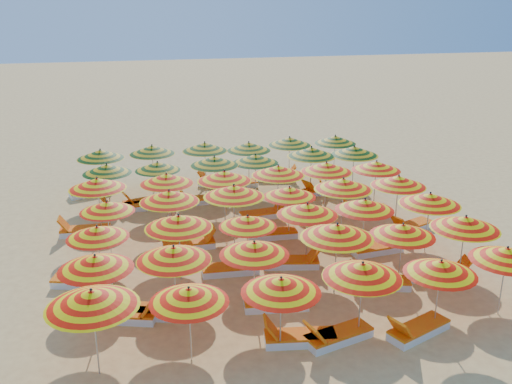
% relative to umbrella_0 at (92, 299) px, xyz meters
% --- Properties ---
extents(ground, '(120.00, 120.00, 0.00)m').
position_rel_umbrella_0_xyz_m(ground, '(5.12, 6.21, -1.86)').
color(ground, '#F1BE6B').
rests_on(ground, ground).
extents(umbrella_0, '(2.36, 2.36, 2.12)m').
position_rel_umbrella_0_xyz_m(umbrella_0, '(0.00, 0.00, 0.00)').
color(umbrella_0, silver).
rests_on(umbrella_0, ground).
extents(umbrella_1, '(2.10, 2.10, 1.89)m').
position_rel_umbrella_0_xyz_m(umbrella_1, '(2.04, 0.04, -0.20)').
color(umbrella_1, silver).
rests_on(umbrella_1, ground).
extents(umbrella_2, '(2.39, 2.39, 1.95)m').
position_rel_umbrella_0_xyz_m(umbrella_2, '(4.12, -0.07, -0.15)').
color(umbrella_2, silver).
rests_on(umbrella_2, ground).
extents(umbrella_3, '(2.49, 2.49, 2.02)m').
position_rel_umbrella_0_xyz_m(umbrella_3, '(6.14, 0.08, -0.08)').
color(umbrella_3, silver).
rests_on(umbrella_3, ground).
extents(umbrella_4, '(2.26, 2.26, 1.89)m').
position_rel_umbrella_0_xyz_m(umbrella_4, '(8.16, 0.01, -0.20)').
color(umbrella_4, silver).
rests_on(umbrella_4, ground).
extents(umbrella_5, '(2.08, 2.08, 1.95)m').
position_rel_umbrella_0_xyz_m(umbrella_5, '(10.12, 0.20, -0.15)').
color(umbrella_5, silver).
rests_on(umbrella_5, ground).
extents(umbrella_6, '(1.94, 1.94, 1.97)m').
position_rel_umbrella_0_xyz_m(umbrella_6, '(-0.00, 2.06, -0.13)').
color(umbrella_6, silver).
rests_on(umbrella_6, ground).
extents(umbrella_7, '(2.03, 2.03, 2.02)m').
position_rel_umbrella_0_xyz_m(umbrella_7, '(1.90, 2.02, -0.08)').
color(umbrella_7, silver).
rests_on(umbrella_7, ground).
extents(umbrella_8, '(1.84, 1.84, 1.95)m').
position_rel_umbrella_0_xyz_m(umbrella_8, '(3.98, 2.01, -0.15)').
color(umbrella_8, silver).
rests_on(umbrella_8, ground).
extents(umbrella_9, '(2.34, 2.34, 2.14)m').
position_rel_umbrella_0_xyz_m(umbrella_9, '(6.32, 2.23, 0.02)').
color(umbrella_9, silver).
rests_on(umbrella_9, ground).
extents(umbrella_10, '(2.30, 2.30, 1.94)m').
position_rel_umbrella_0_xyz_m(umbrella_10, '(8.29, 2.26, -0.16)').
color(umbrella_10, silver).
rests_on(umbrella_10, ground).
extents(umbrella_11, '(2.54, 2.54, 2.07)m').
position_rel_umbrella_0_xyz_m(umbrella_11, '(10.13, 2.10, -0.04)').
color(umbrella_11, silver).
rests_on(umbrella_11, ground).
extents(umbrella_12, '(1.99, 1.99, 1.86)m').
position_rel_umbrella_0_xyz_m(umbrella_12, '(-0.02, 4.24, -0.23)').
color(umbrella_12, silver).
rests_on(umbrella_12, ground).
extents(umbrella_13, '(2.47, 2.47, 2.07)m').
position_rel_umbrella_0_xyz_m(umbrella_13, '(2.23, 4.03, -0.04)').
color(umbrella_13, silver).
rests_on(umbrella_13, ground).
extents(umbrella_14, '(2.22, 2.22, 1.83)m').
position_rel_umbrella_0_xyz_m(umbrella_14, '(4.27, 4.13, -0.25)').
color(umbrella_14, silver).
rests_on(umbrella_14, ground).
extents(umbrella_15, '(2.38, 2.38, 1.99)m').
position_rel_umbrella_0_xyz_m(umbrella_15, '(6.17, 4.32, -0.11)').
color(umbrella_15, silver).
rests_on(umbrella_15, ground).
extents(umbrella_16, '(2.31, 2.31, 1.96)m').
position_rel_umbrella_0_xyz_m(umbrella_16, '(8.07, 4.37, -0.14)').
color(umbrella_16, silver).
rests_on(umbrella_16, ground).
extents(umbrella_17, '(2.08, 2.08, 2.08)m').
position_rel_umbrella_0_xyz_m(umbrella_17, '(10.17, 4.14, -0.04)').
color(umbrella_17, silver).
rests_on(umbrella_17, ground).
extents(umbrella_18, '(1.76, 1.76, 1.83)m').
position_rel_umbrella_0_xyz_m(umbrella_18, '(0.21, 6.34, -0.25)').
color(umbrella_18, silver).
rests_on(umbrella_18, ground).
extents(umbrella_19, '(2.57, 2.57, 2.06)m').
position_rel_umbrella_0_xyz_m(umbrella_19, '(2.17, 6.33, -0.05)').
color(umbrella_19, silver).
rests_on(umbrella_19, ground).
extents(umbrella_20, '(2.25, 2.25, 2.14)m').
position_rel_umbrella_0_xyz_m(umbrella_20, '(4.25, 6.15, 0.02)').
color(umbrella_20, silver).
rests_on(umbrella_20, ground).
extents(umbrella_21, '(2.00, 2.00, 1.90)m').
position_rel_umbrella_0_xyz_m(umbrella_21, '(6.17, 6.25, -0.19)').
color(umbrella_21, silver).
rests_on(umbrella_21, ground).
extents(umbrella_22, '(2.07, 2.07, 2.11)m').
position_rel_umbrella_0_xyz_m(umbrella_22, '(8.03, 6.10, -0.01)').
color(umbrella_22, silver).
rests_on(umbrella_22, ground).
extents(umbrella_23, '(2.33, 2.33, 2.05)m').
position_rel_umbrella_0_xyz_m(umbrella_23, '(10.09, 6.14, -0.06)').
color(umbrella_23, silver).
rests_on(umbrella_23, ground).
extents(umbrella_24, '(2.59, 2.59, 2.08)m').
position_rel_umbrella_0_xyz_m(umbrella_24, '(-0.12, 8.17, -0.03)').
color(umbrella_24, silver).
rests_on(umbrella_24, ground).
extents(umbrella_25, '(2.02, 2.02, 2.01)m').
position_rel_umbrella_0_xyz_m(umbrella_25, '(2.25, 8.35, -0.09)').
color(umbrella_25, silver).
rests_on(umbrella_25, ground).
extents(umbrella_26, '(2.09, 2.09, 2.07)m').
position_rel_umbrella_0_xyz_m(umbrella_26, '(4.28, 8.06, -0.04)').
color(umbrella_26, silver).
rests_on(umbrella_26, ground).
extents(umbrella_27, '(2.23, 2.23, 2.09)m').
position_rel_umbrella_0_xyz_m(umbrella_27, '(6.31, 8.20, -0.03)').
color(umbrella_27, silver).
rests_on(umbrella_27, ground).
extents(umbrella_28, '(1.96, 1.96, 2.07)m').
position_rel_umbrella_0_xyz_m(umbrella_28, '(8.20, 8.24, -0.04)').
color(umbrella_28, silver).
rests_on(umbrella_28, ground).
extents(umbrella_29, '(2.45, 2.45, 1.99)m').
position_rel_umbrella_0_xyz_m(umbrella_29, '(10.22, 8.23, -0.11)').
color(umbrella_29, silver).
rests_on(umbrella_29, ground).
extents(umbrella_30, '(2.41, 2.41, 1.95)m').
position_rel_umbrella_0_xyz_m(umbrella_30, '(0.17, 10.29, -0.15)').
color(umbrella_30, silver).
rests_on(umbrella_30, ground).
extents(umbrella_31, '(2.01, 2.01, 1.87)m').
position_rel_umbrella_0_xyz_m(umbrella_31, '(2.07, 10.47, -0.22)').
color(umbrella_31, silver).
rests_on(umbrella_31, ground).
extents(umbrella_32, '(2.12, 2.12, 2.03)m').
position_rel_umbrella_0_xyz_m(umbrella_32, '(4.27, 10.22, -0.08)').
color(umbrella_32, silver).
rests_on(umbrella_32, ground).
extents(umbrella_33, '(2.38, 2.38, 1.97)m').
position_rel_umbrella_0_xyz_m(umbrella_33, '(5.95, 10.34, -0.13)').
color(umbrella_33, silver).
rests_on(umbrella_33, ground).
extents(umbrella_34, '(2.53, 2.53, 2.13)m').
position_rel_umbrella_0_xyz_m(umbrella_34, '(8.30, 10.32, 0.01)').
color(umbrella_34, silver).
rests_on(umbrella_34, ground).
extents(umbrella_35, '(2.19, 2.19, 2.13)m').
position_rel_umbrella_0_xyz_m(umbrella_35, '(10.07, 10.09, 0.01)').
color(umbrella_35, silver).
rests_on(umbrella_35, ground).
extents(umbrella_36, '(2.24, 2.24, 2.04)m').
position_rel_umbrella_0_xyz_m(umbrella_36, '(-0.10, 12.23, -0.07)').
color(umbrella_36, silver).
rests_on(umbrella_36, ground).
extents(umbrella_37, '(2.10, 2.10, 2.03)m').
position_rel_umbrella_0_xyz_m(umbrella_37, '(1.99, 12.51, -0.08)').
color(umbrella_37, silver).
rests_on(umbrella_37, ground).
extents(umbrella_38, '(1.99, 1.99, 2.05)m').
position_rel_umbrella_0_xyz_m(umbrella_38, '(4.21, 12.41, -0.06)').
color(umbrella_38, silver).
rests_on(umbrella_38, ground).
extents(umbrella_39, '(2.40, 2.40, 2.01)m').
position_rel_umbrella_0_xyz_m(umbrella_39, '(6.09, 12.18, -0.10)').
color(umbrella_39, silver).
rests_on(umbrella_39, ground).
extents(umbrella_40, '(2.30, 2.30, 2.06)m').
position_rel_umbrella_0_xyz_m(umbrella_40, '(8.02, 12.52, -0.05)').
color(umbrella_40, silver).
rests_on(umbrella_40, ground).
extents(umbrella_41, '(2.52, 2.52, 2.01)m').
position_rel_umbrella_0_xyz_m(umbrella_41, '(10.15, 12.49, -0.09)').
color(umbrella_41, silver).
rests_on(umbrella_41, ground).
extents(lounger_0, '(1.80, 0.84, 0.69)m').
position_rel_umbrella_0_xyz_m(lounger_0, '(4.62, 0.13, -1.71)').
color(lounger_0, white).
rests_on(lounger_0, ground).
extents(lounger_1, '(1.82, 1.02, 0.69)m').
position_rel_umbrella_0_xyz_m(lounger_1, '(5.55, -0.03, -1.71)').
color(lounger_1, white).
rests_on(lounger_1, ground).
extents(lounger_2, '(1.82, 1.18, 0.69)m').
position_rel_umbrella_0_xyz_m(lounger_2, '(7.57, -0.22, -1.71)').
color(lounger_2, white).
rests_on(lounger_2, ground).
extents(lounger_3, '(1.83, 1.09, 0.69)m').
position_rel_umbrella_0_xyz_m(lounger_3, '(0.59, 2.13, -1.71)').
color(lounger_3, white).
rests_on(lounger_3, ground).
extents(lounger_4, '(1.83, 1.05, 0.69)m').
position_rel_umbrella_0_xyz_m(lounger_4, '(1.40, 2.12, -1.71)').
color(lounger_4, white).
rests_on(lounger_4, ground).
extents(lounger_5, '(1.79, 0.79, 0.69)m').
position_rel_umbrella_0_xyz_m(lounger_5, '(4.57, 1.82, -1.71)').
color(lounger_5, white).
rests_on(lounger_5, ground).
extents(lounger_6, '(1.83, 1.10, 0.69)m').
position_rel_umbrella_0_xyz_m(lounger_6, '(7.69, 2.32, -1.71)').
color(lounger_6, white).
rests_on(lounger_6, ground).
extents(lounger_7, '(1.82, 0.96, 0.69)m').
position_rel_umbrella_0_xyz_m(lounger_7, '(9.63, 2.32, -1.71)').
color(lounger_7, white).
rests_on(lounger_7, ground).
extents(lounger_8, '(1.83, 1.05, 0.69)m').
position_rel_umbrella_0_xyz_m(lounger_8, '(-0.53, 4.30, -1.71)').
color(lounger_8, white).
rests_on(lounger_8, ground).
extents(lounger_9, '(1.76, 0.66, 0.69)m').
position_rel_umbrella_0_xyz_m(lounger_9, '(3.76, 4.09, -1.71)').
color(lounger_9, white).
rests_on(lounger_9, ground).
extents(lounger_10, '(1.81, 0.93, 0.69)m').
position_rel_umbrella_0_xyz_m(lounger_10, '(5.67, 4.10, -1.71)').
color(lounger_10, white).
rests_on(lounger_10, ground).
extents(lounger_11, '(1.79, 0.77, 0.69)m').
position_rel_umbrella_0_xyz_m(lounger_11, '(8.67, 4.45, -1.71)').
color(lounger_11, white).
rests_on(lounger_11, ground).
extents(lounger_12, '(1.73, 0.59, 0.69)m').
position_rel_umbrella_0_xyz_m(lounger_12, '(2.77, 6.19, -1.71)').
color(lounger_12, white).
rests_on(lounger_12, ground).
extents(lounger_13, '(1.76, 0.66, 0.69)m').
position_rel_umbrella_0_xyz_m(lounger_13, '(5.57, 6.40, -1.71)').
color(lounger_13, white).
rests_on(lounger_13, ground).
extents(lounger_14, '(1.82, 1.17, 0.69)m').
position_rel_umbrella_0_xyz_m(lounger_14, '(10.60, 5.89, -1.71)').
color(lounger_14, white).
rests_on(lounger_14, ground).
extents(lounger_15, '(1.75, 0.64, 0.69)m').
position_rel_umbrella_0_xyz_m(lounger_15, '(-0.72, 8.17, -1.71)').
color(lounger_15, white).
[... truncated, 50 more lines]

